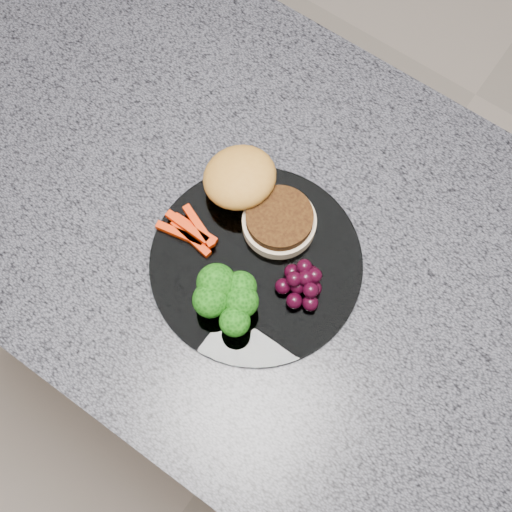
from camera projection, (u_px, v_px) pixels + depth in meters
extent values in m
plane|color=#AC9E90|center=(273.00, 383.00, 1.72)|extent=(4.00, 4.00, 0.00)
cube|color=brown|center=(278.00, 339.00, 1.32)|extent=(1.20, 0.60, 0.86)
cube|color=#4E4F59|center=(289.00, 252.00, 0.90)|extent=(1.20, 0.60, 0.04)
cylinder|color=white|center=(256.00, 263.00, 0.87)|extent=(0.26, 0.26, 0.01)
cylinder|color=#CEB591|center=(279.00, 223.00, 0.87)|extent=(0.10, 0.10, 0.02)
cylinder|color=#3F250C|center=(280.00, 218.00, 0.86)|extent=(0.09, 0.09, 0.01)
ellipsoid|color=#AA742A|center=(240.00, 180.00, 0.88)|extent=(0.10, 0.10, 0.05)
cube|color=red|center=(195.00, 229.00, 0.87)|extent=(0.06, 0.01, 0.01)
cube|color=red|center=(191.00, 238.00, 0.87)|extent=(0.06, 0.02, 0.01)
cube|color=red|center=(180.00, 234.00, 0.87)|extent=(0.06, 0.02, 0.01)
cube|color=red|center=(199.00, 226.00, 0.87)|extent=(0.06, 0.03, 0.01)
cube|color=red|center=(187.00, 227.00, 0.87)|extent=(0.06, 0.01, 0.01)
cylinder|color=#5A9134|center=(218.00, 290.00, 0.84)|extent=(0.02, 0.02, 0.02)
ellipsoid|color=black|center=(216.00, 283.00, 0.82)|extent=(0.05, 0.05, 0.04)
cylinder|color=#5A9134|center=(242.00, 307.00, 0.83)|extent=(0.01, 0.01, 0.02)
ellipsoid|color=black|center=(241.00, 301.00, 0.81)|extent=(0.04, 0.04, 0.04)
cylinder|color=#5A9134|center=(212.00, 306.00, 0.83)|extent=(0.01, 0.01, 0.02)
ellipsoid|color=black|center=(211.00, 300.00, 0.81)|extent=(0.04, 0.04, 0.04)
cylinder|color=#5A9134|center=(235.00, 326.00, 0.83)|extent=(0.01, 0.01, 0.02)
ellipsoid|color=black|center=(235.00, 321.00, 0.81)|extent=(0.04, 0.04, 0.03)
cylinder|color=#5A9134|center=(241.00, 293.00, 0.84)|extent=(0.01, 0.01, 0.02)
ellipsoid|color=black|center=(241.00, 287.00, 0.82)|extent=(0.04, 0.04, 0.03)
sphere|color=black|center=(298.00, 286.00, 0.84)|extent=(0.02, 0.02, 0.02)
sphere|color=black|center=(314.00, 288.00, 0.84)|extent=(0.02, 0.02, 0.02)
sphere|color=black|center=(312.00, 274.00, 0.85)|extent=(0.02, 0.02, 0.02)
sphere|color=black|center=(292.00, 272.00, 0.85)|extent=(0.02, 0.02, 0.02)
sphere|color=black|center=(283.00, 286.00, 0.84)|extent=(0.02, 0.02, 0.02)
sphere|color=black|center=(294.00, 301.00, 0.84)|extent=(0.02, 0.02, 0.02)
sphere|color=black|center=(310.00, 303.00, 0.84)|extent=(0.02, 0.02, 0.02)
sphere|color=black|center=(306.00, 278.00, 0.83)|extent=(0.02, 0.02, 0.02)
sphere|color=black|center=(294.00, 279.00, 0.83)|extent=(0.02, 0.02, 0.02)
sphere|color=black|center=(311.00, 290.00, 0.83)|extent=(0.02, 0.02, 0.02)
sphere|color=black|center=(304.00, 267.00, 0.84)|extent=(0.02, 0.02, 0.02)
sphere|color=black|center=(314.00, 275.00, 0.83)|extent=(0.02, 0.02, 0.02)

